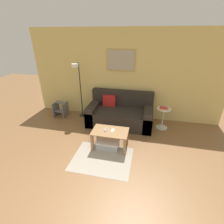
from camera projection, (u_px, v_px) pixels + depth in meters
wall_back at (124, 76)px, 4.69m from camera, size 5.60×0.09×2.55m
area_rug at (102, 159)px, 3.43m from camera, size 1.23×0.96×0.01m
couch at (120, 114)px, 4.69m from camera, size 1.81×0.96×0.89m
coffee_table at (110, 135)px, 3.64m from camera, size 0.80×0.48×0.44m
storage_bin at (108, 144)px, 3.72m from camera, size 0.51×0.35×0.20m
floor_lamp at (78, 81)px, 4.62m from camera, size 0.21×0.43×1.66m
side_table at (163, 116)px, 4.42m from camera, size 0.37×0.37×0.58m
book_stack at (164, 108)px, 4.30m from camera, size 0.22×0.16×0.04m
remote_control at (105, 129)px, 3.64m from camera, size 0.05×0.15×0.02m
cell_phone at (113, 130)px, 3.61m from camera, size 0.07×0.14×0.01m
step_stool at (61, 109)px, 5.13m from camera, size 0.36×0.37×0.44m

